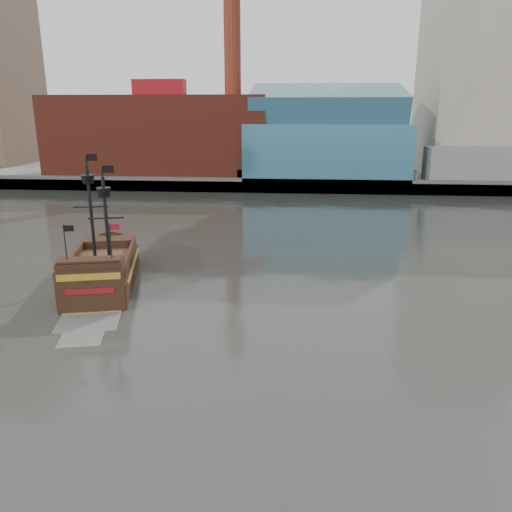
{
  "coord_description": "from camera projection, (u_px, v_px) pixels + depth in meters",
  "views": [
    {
      "loc": [
        5.09,
        -27.13,
        14.71
      ],
      "look_at": [
        2.04,
        8.76,
        4.0
      ],
      "focal_mm": 35.0,
      "sensor_mm": 36.0,
      "label": 1
    }
  ],
  "objects": [
    {
      "name": "seawall",
      "position": [
        270.0,
        186.0,
        89.84
      ],
      "size": [
        220.0,
        1.0,
        2.6
      ],
      "primitive_type": "cube",
      "color": "#4C4C49",
      "rests_on": "ground"
    },
    {
      "name": "promenade_far",
      "position": [
        277.0,
        168.0,
        118.1
      ],
      "size": [
        220.0,
        60.0,
        2.0
      ],
      "primitive_type": "cube",
      "color": "slate",
      "rests_on": "ground"
    },
    {
      "name": "ground",
      "position": [
        211.0,
        358.0,
        30.51
      ],
      "size": [
        400.0,
        400.0,
        0.0
      ],
      "primitive_type": "plane",
      "color": "#242622",
      "rests_on": "ground"
    },
    {
      "name": "skyline",
      "position": [
        302.0,
        59.0,
        103.86
      ],
      "size": [
        149.0,
        45.0,
        62.0
      ],
      "color": "brown",
      "rests_on": "promenade_far"
    },
    {
      "name": "pirate_ship",
      "position": [
        103.0,
        274.0,
        42.72
      ],
      "size": [
        8.18,
        16.48,
        11.84
      ],
      "rotation": [
        0.0,
        0.0,
        0.23
      ],
      "color": "black",
      "rests_on": "ground"
    }
  ]
}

